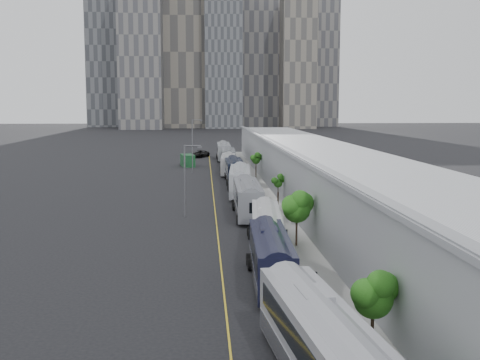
{
  "coord_description": "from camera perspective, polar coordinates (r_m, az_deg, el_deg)",
  "views": [
    {
      "loc": [
        -2.77,
        -19.74,
        12.47
      ],
      "look_at": [
        1.8,
        56.14,
        3.0
      ],
      "focal_mm": 45.0,
      "sensor_mm": 36.0,
      "label": 1
    }
  ],
  "objects": [
    {
      "name": "bus_0",
      "position": [
        27.74,
        7.59,
        -15.86
      ],
      "size": [
        4.07,
        13.84,
        3.99
      ],
      "rotation": [
        0.0,
        0.0,
        0.1
      ],
      "color": "#96979F",
      "rests_on": "ground"
    },
    {
      "name": "bus_5",
      "position": [
        98.1,
        -0.53,
        0.76
      ],
      "size": [
        2.94,
        13.21,
        3.86
      ],
      "rotation": [
        0.0,
        0.0,
        0.0
      ],
      "color": "black",
      "rests_on": "ground"
    },
    {
      "name": "sidewalk",
      "position": [
        76.67,
        5.43,
        -2.25
      ],
      "size": [
        10.0,
        170.0,
        0.12
      ],
      "primitive_type": "cube",
      "color": "gray",
      "rests_on": "ground"
    },
    {
      "name": "bus_2",
      "position": [
        53.25,
        2.5,
        -4.79
      ],
      "size": [
        3.4,
        12.35,
        3.57
      ],
      "rotation": [
        0.0,
        0.0,
        -0.08
      ],
      "color": "silver",
      "rests_on": "ground"
    },
    {
      "name": "tree_0",
      "position": [
        31.76,
        12.52,
        -10.41
      ],
      "size": [
        2.06,
        2.06,
        4.05
      ],
      "color": "black",
      "rests_on": "ground"
    },
    {
      "name": "skyline",
      "position": [
        346.03,
        -3.54,
        13.46
      ],
      "size": [
        145.0,
        64.0,
        120.0
      ],
      "color": "slate",
      "rests_on": "ground"
    },
    {
      "name": "bus_7",
      "position": [
        122.56,
        -1.11,
        2.02
      ],
      "size": [
        2.97,
        13.14,
        3.82
      ],
      "rotation": [
        0.0,
        0.0,
        -0.02
      ],
      "color": "slate",
      "rests_on": "ground"
    },
    {
      "name": "bus_8",
      "position": [
        137.33,
        -1.56,
        2.62
      ],
      "size": [
        3.11,
        14.06,
        4.1
      ],
      "rotation": [
        0.0,
        0.0,
        -0.01
      ],
      "color": "#9A9DA3",
      "rests_on": "ground"
    },
    {
      "name": "street_lamp_far",
      "position": [
        112.11,
        -4.46,
        3.59
      ],
      "size": [
        2.04,
        0.22,
        9.87
      ],
      "color": "#59595E",
      "rests_on": "ground"
    },
    {
      "name": "tree_2",
      "position": [
        73.65,
        3.63,
        -0.28
      ],
      "size": [
        1.06,
        1.06,
        3.67
      ],
      "color": "black",
      "rests_on": "ground"
    },
    {
      "name": "depot",
      "position": [
        76.9,
        8.4,
        0.34
      ],
      "size": [
        12.45,
        160.4,
        7.2
      ],
      "color": "gray",
      "rests_on": "ground"
    },
    {
      "name": "tree_3",
      "position": [
        102.6,
        1.53,
        2.0
      ],
      "size": [
        1.4,
        1.4,
        4.11
      ],
      "color": "black",
      "rests_on": "ground"
    },
    {
      "name": "tree_1",
      "position": [
        53.1,
        5.41,
        -2.39
      ],
      "size": [
        2.44,
        2.44,
        4.98
      ],
      "color": "black",
      "rests_on": "ground"
    },
    {
      "name": "shipping_container",
      "position": [
        123.81,
        -4.99,
        1.86
      ],
      "size": [
        3.27,
        5.73,
        2.43
      ],
      "primitive_type": "cube",
      "rotation": [
        0.0,
        0.0,
        0.17
      ],
      "color": "#144221",
      "rests_on": "ground"
    },
    {
      "name": "street_lamp_near",
      "position": [
        67.13,
        -5.08,
        0.45
      ],
      "size": [
        2.04,
        0.22,
        8.1
      ],
      "color": "#59595E",
      "rests_on": "ground"
    },
    {
      "name": "bus_3",
      "position": [
        68.04,
        0.72,
        -2.01
      ],
      "size": [
        3.04,
        13.76,
        4.01
      ],
      "rotation": [
        0.0,
        0.0,
        -0.01
      ],
      "color": "gray",
      "rests_on": "ground"
    },
    {
      "name": "lane_line",
      "position": [
        75.78,
        -2.44,
        -2.37
      ],
      "size": [
        0.12,
        160.0,
        0.02
      ],
      "primitive_type": "cube",
      "color": "gold",
      "rests_on": "ground"
    },
    {
      "name": "suv",
      "position": [
        145.16,
        -3.83,
        2.49
      ],
      "size": [
        5.05,
        6.7,
        1.69
      ],
      "primitive_type": "imported",
      "rotation": [
        0.0,
        0.0,
        -0.42
      ],
      "color": "black",
      "rests_on": "ground"
    },
    {
      "name": "bus_6",
      "position": [
        109.28,
        -1.13,
        1.36
      ],
      "size": [
        3.17,
        12.55,
        3.64
      ],
      "rotation": [
        0.0,
        0.0,
        -0.05
      ],
      "color": "#BDBDBF",
      "rests_on": "ground"
    },
    {
      "name": "bus_1",
      "position": [
        42.76,
        2.94,
        -7.72
      ],
      "size": [
        2.99,
        12.6,
        3.66
      ],
      "rotation": [
        0.0,
        0.0,
        -0.04
      ],
      "color": "black",
      "rests_on": "ground"
    },
    {
      "name": "bus_4",
      "position": [
        83.59,
        -0.01,
        -0.3
      ],
      "size": [
        3.68,
        13.97,
        4.04
      ],
      "rotation": [
        0.0,
        0.0,
        -0.07
      ],
      "color": "silver",
      "rests_on": "ground"
    }
  ]
}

